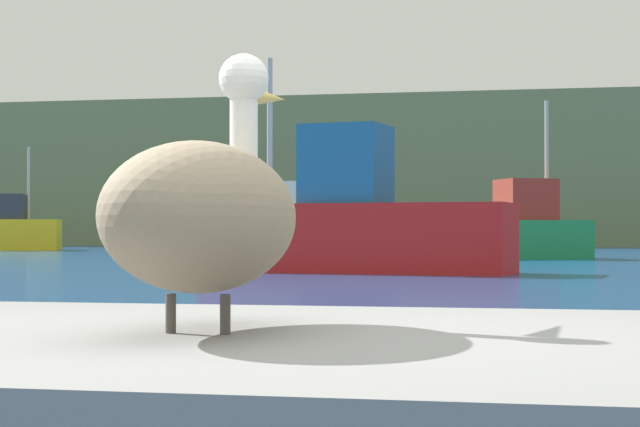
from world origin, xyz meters
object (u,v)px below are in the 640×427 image
object	(u,v)px
pelican	(206,213)
fishing_boat_orange	(276,228)
fishing_boat_red	(354,224)
fishing_boat_green	(502,232)

from	to	relation	value
pelican	fishing_boat_orange	world-z (taller)	fishing_boat_orange
pelican	fishing_boat_red	world-z (taller)	fishing_boat_red
pelican	fishing_boat_green	xyz separation A→B (m)	(-0.36, 31.78, -0.11)
fishing_boat_green	fishing_boat_red	xyz separation A→B (m)	(-2.66, -11.71, 0.19)
pelican	fishing_boat_orange	bearing A→B (deg)	16.24
pelican	fishing_boat_orange	size ratio (longest dim) A/B	0.22
fishing_boat_orange	fishing_boat_red	world-z (taller)	fishing_boat_red
pelican	fishing_boat_orange	xyz separation A→B (m)	(-9.23, 38.56, 0.02)
pelican	fishing_boat_red	xyz separation A→B (m)	(-3.02, 20.07, 0.08)
fishing_boat_green	fishing_boat_red	world-z (taller)	fishing_boat_green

